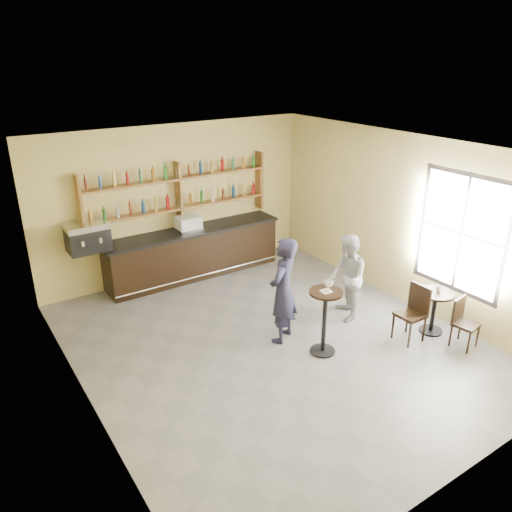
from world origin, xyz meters
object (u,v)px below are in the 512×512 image
pedestal_table (324,322)px  patron_second (347,278)px  man_main (283,291)px  chair_south (466,324)px  bar_counter (194,253)px  espresso_machine (88,237)px  pastry_case (188,223)px  chair_west (410,314)px  cafe_table (433,312)px

pedestal_table → patron_second: bearing=31.1°
man_main → patron_second: (1.39, -0.04, -0.11)m
chair_south → bar_counter: bearing=107.2°
espresso_machine → patron_second: 4.82m
pastry_case → patron_second: (1.53, -3.17, -0.41)m
chair_south → chair_west: bearing=124.3°
espresso_machine → cafe_table: size_ratio=0.99×
bar_counter → cafe_table: bearing=-61.9°
chair_west → patron_second: patron_second is taller
man_main → patron_second: man_main is taller
pastry_case → man_main: man_main is taller
pedestal_table → chair_west: (1.44, -0.51, -0.06)m
espresso_machine → patron_second: bearing=-42.2°
espresso_machine → man_main: (2.20, -3.13, -0.42)m
pastry_case → chair_west: pastry_case is taller
chair_south → cafe_table: bearing=86.3°
bar_counter → chair_west: (1.79, -4.33, -0.04)m
chair_west → patron_second: (-0.36, 1.16, 0.31)m
pastry_case → cafe_table: 5.08m
cafe_table → patron_second: 1.57m
pastry_case → patron_second: bearing=-57.8°
man_main → patron_second: 1.39m
chair_west → pastry_case: bearing=-156.2°
pedestal_table → chair_south: 2.35m
cafe_table → patron_second: patron_second is taller
espresso_machine → chair_south: espresso_machine is taller
bar_counter → patron_second: bearing=-65.8°
cafe_table → chair_west: 0.56m
pedestal_table → bar_counter: bearing=95.3°
pedestal_table → cafe_table: pedestal_table is taller
chair_west → patron_second: 1.25m
cafe_table → patron_second: (-0.91, 1.21, 0.41)m
pastry_case → cafe_table: (2.44, -4.38, -0.82)m
cafe_table → chair_south: (0.05, -0.60, 0.04)m
espresso_machine → pastry_case: size_ratio=1.50×
espresso_machine → pastry_case: (2.06, 0.00, -0.12)m
pastry_case → cafe_table: bearing=-54.5°
bar_counter → chair_south: bar_counter is taller
espresso_machine → chair_west: espresso_machine is taller
man_main → espresso_machine: bearing=-86.0°
man_main → cafe_table: (2.30, -1.25, -0.53)m
chair_south → man_main: bearing=133.3°
pastry_case → man_main: size_ratio=0.28×
cafe_table → chair_west: bearing=174.8°
cafe_table → chair_west: size_ratio=0.78×
man_main → bar_counter: bearing=-120.3°
man_main → chair_west: (1.75, -1.20, -0.42)m
espresso_machine → cafe_table: espresso_machine is taller
bar_counter → chair_south: bearing=-64.4°
pastry_case → patron_second: size_ratio=0.32×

